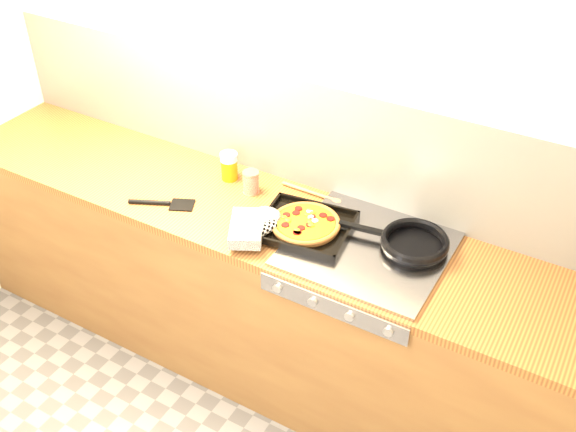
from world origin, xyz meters
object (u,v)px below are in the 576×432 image
Objects in this scene: frying_pan at (413,242)px; tomato_can at (251,182)px; juice_glass at (229,166)px; pizza_on_tray at (290,224)px.

tomato_can reaches higher than frying_pan.
tomato_can is at bearing -16.46° from juice_glass.
frying_pan is at bearing -4.36° from juice_glass.
juice_glass reaches higher than pizza_on_tray.
pizza_on_tray is at bearing -30.01° from tomato_can.
pizza_on_tray is at bearing -163.39° from frying_pan.
pizza_on_tray reaches higher than frying_pan.
pizza_on_tray is at bearing -25.90° from juice_glass.
juice_glass is at bearing 175.64° from frying_pan.
juice_glass is at bearing 154.10° from pizza_on_tray.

